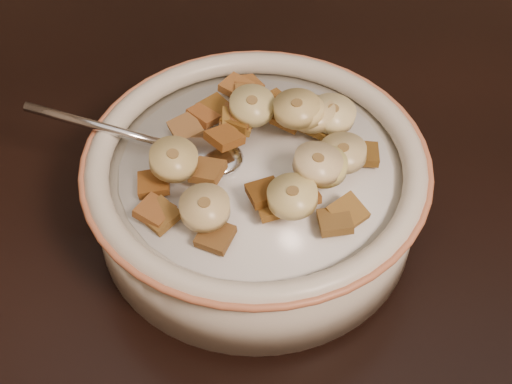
{
  "coord_description": "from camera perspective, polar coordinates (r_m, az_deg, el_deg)",
  "views": [
    {
      "loc": [
        -0.24,
        -0.35,
        1.15
      ],
      "look_at": [
        -0.24,
        -0.02,
        0.78
      ],
      "focal_mm": 50.0,
      "sensor_mm": 36.0,
      "label": 1
    }
  ],
  "objects": [
    {
      "name": "chair",
      "position": [
        1.25,
        3.5,
        14.5
      ],
      "size": [
        0.45,
        0.45,
        0.91
      ],
      "primitive_type": "cube",
      "rotation": [
        0.0,
        0.0,
        0.12
      ],
      "color": "black",
      "rests_on": "floor"
    },
    {
      "name": "cereal_bowl",
      "position": [
        0.5,
        -0.0,
        -0.24
      ],
      "size": [
        0.22,
        0.22,
        0.05
      ],
      "primitive_type": "cylinder",
      "color": "beige",
      "rests_on": "table"
    },
    {
      "name": "milk",
      "position": [
        0.48,
        -0.0,
        1.87
      ],
      "size": [
        0.19,
        0.19,
        0.0
      ],
      "primitive_type": "cylinder",
      "color": "silver",
      "rests_on": "cereal_bowl"
    },
    {
      "name": "spoon",
      "position": [
        0.49,
        -4.13,
        2.91
      ],
      "size": [
        0.06,
        0.05,
        0.01
      ],
      "primitive_type": "ellipsoid",
      "rotation": [
        0.0,
        0.0,
        4.49
      ],
      "color": "silver",
      "rests_on": "cereal_bowl"
    },
    {
      "name": "cereal_square_0",
      "position": [
        0.45,
        7.36,
        -1.63
      ],
      "size": [
        0.03,
        0.03,
        0.01
      ],
      "primitive_type": "cube",
      "rotation": [
        0.24,
        -0.17,
        0.61
      ],
      "color": "brown",
      "rests_on": "milk"
    },
    {
      "name": "cereal_square_1",
      "position": [
        0.45,
        -8.12,
        -1.53
      ],
      "size": [
        0.03,
        0.03,
        0.01
      ],
      "primitive_type": "cube",
      "rotation": [
        0.09,
        -0.14,
        2.62
      ],
      "color": "brown",
      "rests_on": "milk"
    },
    {
      "name": "cereal_square_2",
      "position": [
        0.5,
        2.65,
        6.05
      ],
      "size": [
        0.03,
        0.03,
        0.01
      ],
      "primitive_type": "cube",
      "rotation": [
        -0.14,
        -0.08,
        2.63
      ],
      "color": "brown",
      "rests_on": "milk"
    },
    {
      "name": "cereal_square_3",
      "position": [
        0.45,
        -7.65,
        -1.89
      ],
      "size": [
        0.03,
        0.03,
        0.01
      ],
      "primitive_type": "cube",
      "rotation": [
        -0.19,
        0.0,
        2.36
      ],
      "color": "brown",
      "rests_on": "milk"
    },
    {
      "name": "cereal_square_4",
      "position": [
        0.54,
        -0.76,
        8.6
      ],
      "size": [
        0.03,
        0.03,
        0.01
      ],
      "primitive_type": "cube",
      "rotation": [
        0.22,
        0.16,
        2.07
      ],
      "color": "#975323",
      "rests_on": "milk"
    },
    {
      "name": "cereal_square_5",
      "position": [
        0.52,
        -0.5,
        7.2
      ],
      "size": [
        0.02,
        0.02,
        0.01
      ],
      "primitive_type": "cube",
      "rotation": [
        -0.01,
        -0.06,
        1.32
      ],
      "color": "brown",
      "rests_on": "milk"
    },
    {
      "name": "cereal_square_6",
      "position": [
        0.49,
        8.6,
        3.05
      ],
      "size": [
        0.02,
        0.02,
        0.01
      ],
      "primitive_type": "cube",
      "rotation": [
        0.06,
        -0.04,
        3.09
      ],
      "color": "brown",
      "rests_on": "milk"
    },
    {
      "name": "cereal_square_7",
      "position": [
        0.47,
        -2.53,
        4.38
      ],
      "size": [
        0.03,
        0.03,
        0.01
      ],
      "primitive_type": "cube",
      "rotation": [
        0.22,
        0.08,
        2.3
      ],
      "color": "brown",
      "rests_on": "milk"
    },
    {
      "name": "cereal_square_8",
      "position": [
        0.49,
        -1.63,
        5.65
      ],
      "size": [
        0.02,
        0.02,
        0.01
      ],
      "primitive_type": "cube",
      "rotation": [
        0.22,
        -0.07,
        1.59
      ],
      "color": "#8C5C1A",
      "rests_on": "milk"
    },
    {
      "name": "cereal_square_9",
      "position": [
        0.44,
        1.4,
        -1.04
      ],
      "size": [
        0.02,
        0.02,
        0.01
      ],
      "primitive_type": "cube",
      "rotation": [
        -0.16,
        0.04,
        1.8
      ],
      "color": "brown",
      "rests_on": "milk"
    },
    {
      "name": "cereal_square_10",
      "position": [
        0.5,
        -5.65,
        5.09
      ],
      "size": [
        0.03,
        0.03,
        0.01
      ],
      "primitive_type": "cube",
      "rotation": [
        -0.18,
        -0.18,
        2.09
      ],
      "color": "brown",
      "rests_on": "milk"
    },
    {
      "name": "cereal_square_11",
      "position": [
        0.51,
        5.75,
        5.93
      ],
      "size": [
        0.02,
        0.02,
        0.01
      ],
      "primitive_type": "cube",
      "rotation": [
        0.13,
        -0.1,
        1.57
      ],
      "color": "brown",
      "rests_on": "milk"
    },
    {
      "name": "cereal_square_12",
      "position": [
        0.52,
        -0.6,
        7.72
      ],
      "size": [
        0.02,
        0.02,
        0.01
      ],
      "primitive_type": "cube",
      "rotation": [
        0.07,
        0.07,
        1.58
      ],
      "color": "#915E31",
      "rests_on": "milk"
    },
    {
      "name": "cereal_square_13",
      "position": [
        0.51,
        -0.05,
        6.89
      ],
      "size": [
        0.02,
        0.02,
        0.01
      ],
      "primitive_type": "cube",
      "rotation": [
        0.2,
        0.13,
        0.21
      ],
      "color": "#976119",
      "rests_on": "milk"
    },
    {
      "name": "cereal_square_14",
      "position": [
        0.5,
        5.69,
        5.72
      ],
      "size": [
        0.03,
        0.03,
        0.01
      ],
      "primitive_type": "cube",
      "rotation": [
        0.01,
        0.06,
        2.61
      ],
      "color": "olive",
      "rests_on": "milk"
    },
    {
      "name": "cereal_square_15",
      "position": [
        0.46,
        -3.91,
        1.68
      ],
      "size": [
        0.03,
        0.03,
        0.01
      ],
      "primitive_type": "cube",
      "rotation": [
        0.04,
        0.16,
        2.78
      ],
      "color": "brown",
      "rests_on": "milk"
    },
    {
      "name": "cereal_square_16",
      "position": [
        0.5,
        4.95,
        5.41
      ],
      "size": [
        0.03,
        0.03,
        0.01
      ],
      "primitive_type": "cube",
      "rotation": [
        0.04,
        -0.04,
        1.07
      ],
      "color": "#8E6218",
      "rests_on": "milk"
    },
    {
      "name": "cereal_square_17",
      "position": [
        0.51,
        -4.07,
        6.2
      ],
      "size": [
        0.03,
        0.03,
        0.01
      ],
      "primitive_type": "cube",
      "rotation": [
        0.2,
        -0.07,
        2.43
      ],
      "color": "#985627",
      "rests_on": "milk"
    },
    {
      "name": "cereal_square_18",
      "position": [
        0.44,
        6.34,
        -2.36
      ],
      "size": [
        0.02,
        0.02,
        0.01
      ],
      "primitive_type": "cube",
      "rotation": [
        -0.13,
        -0.06,
        0.12
      ],
      "color": "brown",
      "rests_on": "milk"
    },
    {
      "name": "cereal_square_19",
      "position": [
        0.53,
        -1.57,
        8.41
      ],
      "size": [
        0.03,
        0.03,
        0.01
      ],
      "primitive_type": "cube",
      "rotation": [
        0.06,
        -0.09,
        2.56
      ],
      "color": "#9C5721",
      "rests_on": "milk"
    },
    {
      "name": "cereal_square_20",
      "position": [
        0.44,
        0.69,
        -0.05
      ],
      "size": [
        0.03,
        0.03,
        0.01
      ],
      "primitive_type": "cube",
      "rotation": [
        -0.14,
        -0.03,
        0.36
      ],
      "color": "#643411",
      "rests_on": "milk"
    },
    {
      "name": "cereal_square_21",
      "position": [
        0.43,
        -3.27,
        -3.55
      ],
      "size": [
        0.03,
        0.03,
        0.01
      ],
      "primitive_type": "cube",
      "rotation": [
        -0.02,
        -0.11,
        1.15
      ],
      "color": "brown",
      "rests_on": "milk"
    },
    {
      "name": "cereal_square_22",
      "position": [
        0.51,
        -3.3,
        6.69
      ],
      "size": [
        0.03,
        0.03,
        0.01
      ],
      "primitive_type": "cube",
      "rotation": [
        0.08,
        0.01,
        0.73
      ],
      "color": "brown",
      "rests_on": "milk"
    },
    {
      "name": "cereal_square_23",
      "position": [
        0.47,
        -8.2,
        0.7
      ],
      "size": [
        0.02,
        0.02,
        0.01
      ],
      "primitive_type": "cube",
      "rotation": [
        -0.12,
        -0.02,
        1.69
      ],
      "color": "brown",
      "rests_on": "milk"
    },
    {
      "name": "cereal_square_24",
      "position": [
        0.45,
        3.62,
        -0.19
      ],
      "size": [
        0.03,
        0.03,
        0.01
      ],
      "primitive_type": "cube",
      "rotation": [
        -0.14,
        0.01,
        0.37
      ],
      "color": "#9C5721",
      "rests_on": "milk"
    },
    {
      "name": "cereal_square_25",
      "position": [
        0.49,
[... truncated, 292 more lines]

